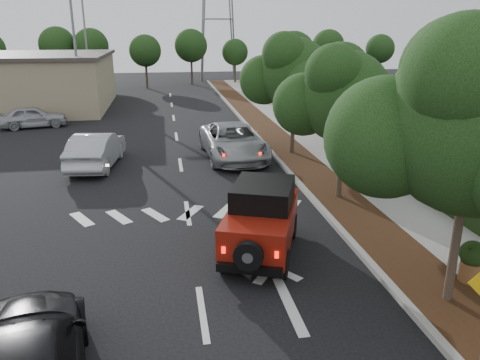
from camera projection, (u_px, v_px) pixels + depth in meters
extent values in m
plane|color=black|center=(202.00, 313.00, 10.41)|extent=(120.00, 120.00, 0.00)
cube|color=#9E9B93|center=(277.00, 159.00, 22.35)|extent=(0.20, 70.00, 0.15)
cube|color=black|center=(297.00, 158.00, 22.51)|extent=(1.80, 70.00, 0.12)
cube|color=gray|center=(335.00, 157.00, 22.80)|extent=(2.00, 70.00, 0.12)
cube|color=black|center=(363.00, 149.00, 22.91)|extent=(0.80, 70.00, 0.80)
cylinder|color=black|center=(243.00, 222.00, 14.33)|extent=(0.52, 0.81, 0.76)
cylinder|color=black|center=(291.00, 226.00, 14.05)|extent=(0.52, 0.81, 0.76)
cylinder|color=black|center=(225.00, 258.00, 12.09)|extent=(0.52, 0.81, 0.76)
cylinder|color=black|center=(283.00, 263.00, 11.81)|extent=(0.52, 0.81, 0.76)
cube|color=maroon|center=(261.00, 224.00, 12.91)|extent=(2.84, 3.90, 0.95)
cube|color=black|center=(263.00, 194.00, 12.93)|extent=(2.16, 2.37, 0.61)
cube|color=maroon|center=(268.00, 209.00, 14.18)|extent=(1.76, 1.45, 0.78)
cube|color=black|center=(249.00, 269.00, 11.33)|extent=(1.58, 0.73, 0.21)
cylinder|color=black|center=(248.00, 256.00, 11.07)|extent=(0.75, 0.45, 0.72)
cube|color=#FF190C|center=(223.00, 250.00, 11.37)|extent=(0.10, 0.07, 0.17)
cube|color=#FF190C|center=(277.00, 255.00, 11.13)|extent=(0.10, 0.07, 0.17)
imported|color=#9FA2A6|center=(233.00, 141.00, 22.62)|extent=(3.01, 6.00, 1.63)
imported|color=#AEB1B6|center=(96.00, 150.00, 21.19)|extent=(2.25, 4.97, 1.58)
imported|color=#ACAEB4|center=(33.00, 117.00, 29.57)|extent=(4.28, 2.48, 1.37)
cylinder|color=brown|center=(470.00, 271.00, 11.46)|extent=(0.53, 0.53, 0.51)
sphere|color=black|center=(473.00, 254.00, 11.31)|extent=(0.64, 0.64, 0.64)
imported|color=black|center=(474.00, 251.00, 11.29)|extent=(0.56, 0.49, 0.60)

